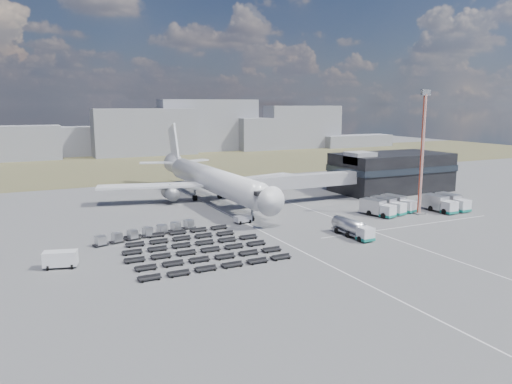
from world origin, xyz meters
name	(u,v)px	position (x,y,z in m)	size (l,w,h in m)	color
ground	(273,231)	(0.00, 0.00, 0.00)	(420.00, 420.00, 0.00)	#565659
grass_strip	(137,165)	(0.00, 110.00, 0.01)	(420.00, 90.00, 0.01)	#4D472E
lane_markings	(310,222)	(9.77, 3.00, 0.01)	(47.12, 110.00, 0.01)	silver
terminal	(391,171)	(47.77, 23.96, 5.25)	(30.40, 16.40, 11.00)	black
jet_bridge	(293,182)	(15.90, 20.42, 5.05)	(30.30, 3.80, 7.05)	#939399
airliner	(210,179)	(0.00, 32.38, 5.29)	(51.59, 64.53, 17.62)	silver
skyline	(105,134)	(-4.49, 150.59, 9.67)	(300.66, 26.86, 25.00)	gray
fuel_tanker	(352,228)	(10.43, -9.51, 1.51)	(2.52, 9.37, 3.01)	silver
pushback_tug	(243,219)	(-2.46, 8.00, 0.72)	(3.17, 1.78, 1.44)	silver
utility_van	(61,260)	(-36.58, -5.17, 1.21)	(4.55, 2.06, 2.41)	silver
catering_truck	(267,195)	(12.21, 26.31, 1.39)	(4.40, 6.41, 2.72)	silver
service_trucks_near	(388,206)	(28.73, 2.66, 1.65)	(11.56, 9.81, 3.04)	silver
service_trucks_far	(446,203)	(41.66, -0.89, 1.72)	(6.69, 7.97, 3.17)	silver
uld_row	(148,232)	(-21.54, 5.95, 0.90)	(19.13, 6.68, 1.51)	black
baggage_dollies	(195,248)	(-16.81, -5.34, 0.36)	(23.88, 22.47, 0.71)	black
floodlight_mast	(422,153)	(34.10, -0.73, 12.83)	(2.41, 1.98, 25.61)	#BD371E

